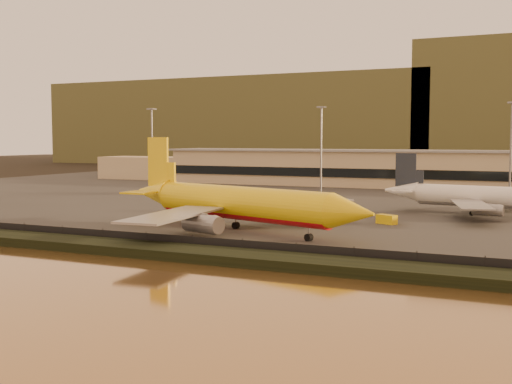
{
  "coord_description": "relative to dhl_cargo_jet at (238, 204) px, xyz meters",
  "views": [
    {
      "loc": [
        48.33,
        -92.68,
        16.4
      ],
      "look_at": [
        0.71,
        12.0,
        6.91
      ],
      "focal_mm": 45.0,
      "sensor_mm": 36.0,
      "label": 1
    }
  ],
  "objects": [
    {
      "name": "white_narrowbody_jet",
      "position": [
        37.53,
        43.49,
        -1.06
      ],
      "size": [
        45.34,
        43.82,
        13.04
      ],
      "rotation": [
        0.0,
        0.0,
        -0.15
      ],
      "color": "white",
      "rests_on": "tarmac"
    },
    {
      "name": "gse_vehicle_white",
      "position": [
        -17.66,
        31.74,
        -4.04
      ],
      "size": [
        4.15,
        2.02,
        1.83
      ],
      "primitive_type": "cube",
      "rotation": [
        0.0,
        0.0,
        0.05
      ],
      "color": "white",
      "rests_on": "tarmac"
    },
    {
      "name": "perimeter_fence",
      "position": [
        0.74,
        -20.57,
        -3.85
      ],
      "size": [
        300.0,
        0.05,
        2.2
      ],
      "primitive_type": "cube",
      "color": "black",
      "rests_on": "tarmac"
    },
    {
      "name": "apron_light_masts",
      "position": [
        15.74,
        67.43,
        10.55
      ],
      "size": [
        152.2,
        12.2,
        25.4
      ],
      "color": "slate",
      "rests_on": "tarmac"
    },
    {
      "name": "gse_vehicle_yellow",
      "position": [
        21.36,
        21.21,
        -4.07
      ],
      "size": [
        4.3,
        3.24,
        1.77
      ],
      "primitive_type": "cube",
      "rotation": [
        0.0,
        0.0,
        -0.43
      ],
      "color": "yellow",
      "rests_on": "tarmac"
    },
    {
      "name": "dhl_cargo_jet",
      "position": [
        0.0,
        0.0,
        0.0
      ],
      "size": [
        54.32,
        51.8,
        16.59
      ],
      "rotation": [
        0.0,
        0.0,
        -0.31
      ],
      "color": "yellow",
      "rests_on": "tarmac"
    },
    {
      "name": "tarmac",
      "position": [
        0.74,
        87.43,
        -5.05
      ],
      "size": [
        320.0,
        220.0,
        0.2
      ],
      "primitive_type": "cube",
      "color": "#2D2D2D",
      "rests_on": "ground"
    },
    {
      "name": "terminal_building",
      "position": [
        -13.78,
        117.98,
        1.09
      ],
      "size": [
        202.0,
        25.0,
        12.6
      ],
      "color": "tan",
      "rests_on": "tarmac"
    },
    {
      "name": "ground",
      "position": [
        0.74,
        -7.57,
        -5.15
      ],
      "size": [
        900.0,
        900.0,
        0.0
      ],
      "primitive_type": "plane",
      "color": "black",
      "rests_on": "ground"
    },
    {
      "name": "distant_hills",
      "position": [
        -20.0,
        332.43,
        26.24
      ],
      "size": [
        470.0,
        160.0,
        70.0
      ],
      "color": "#65673B",
      "rests_on": "ground"
    },
    {
      "name": "embankment",
      "position": [
        0.74,
        -24.57,
        -4.45
      ],
      "size": [
        320.0,
        7.0,
        1.4
      ],
      "primitive_type": "cube",
      "color": "black",
      "rests_on": "ground"
    }
  ]
}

